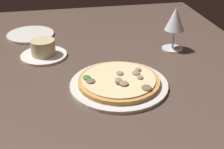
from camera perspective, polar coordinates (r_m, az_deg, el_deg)
dining_table at (r=92.89cm, az=-1.21°, el=-2.27°), size 150.00×110.00×4.00cm
pizza_main at (r=88.72cm, az=1.27°, el=-1.49°), size 28.06×28.06×3.32cm
ramekin_on_saucer at (r=108.37cm, az=-12.46°, el=4.35°), size 15.71×15.71×6.03cm
wine_glass_far at (r=110.82cm, az=11.44°, el=9.58°), size 7.43×7.43×15.26cm
side_plate at (r=128.40cm, az=-14.68°, el=7.07°), size 18.34×18.34×0.90cm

